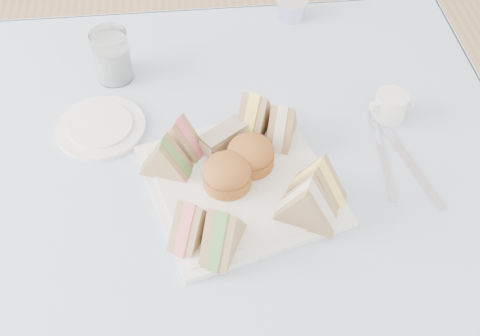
{
  "coord_description": "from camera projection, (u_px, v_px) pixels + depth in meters",
  "views": [
    {
      "loc": [
        -0.06,
        -0.66,
        1.54
      ],
      "look_at": [
        0.0,
        -0.02,
        0.8
      ],
      "focal_mm": 45.0,
      "sensor_mm": 36.0,
      "label": 1
    }
  ],
  "objects": [
    {
      "name": "sandwich_fl_b",
      "position": [
        223.0,
        229.0,
        0.9
      ],
      "size": [
        0.08,
        0.11,
        0.09
      ],
      "primitive_type": null,
      "rotation": [
        0.0,
        0.0,
        1.13
      ],
      "color": "#A0825C",
      "rests_on": "serving_plate"
    },
    {
      "name": "scone_left",
      "position": [
        227.0,
        173.0,
        0.99
      ],
      "size": [
        0.1,
        0.1,
        0.06
      ],
      "primitive_type": "cylinder",
      "rotation": [
        0.0,
        0.0,
        0.3
      ],
      "color": "brown",
      "rests_on": "serving_plate"
    },
    {
      "name": "creamer_jug",
      "position": [
        390.0,
        106.0,
        1.12
      ],
      "size": [
        0.07,
        0.07,
        0.05
      ],
      "primitive_type": "cylinder",
      "rotation": [
        0.0,
        0.0,
        0.27
      ],
      "color": "silver",
      "rests_on": "tablecloth"
    },
    {
      "name": "sandwich_fr_b",
      "position": [
        307.0,
        201.0,
        0.93
      ],
      "size": [
        0.11,
        0.09,
        0.09
      ],
      "primitive_type": null,
      "rotation": [
        0.0,
        0.0,
        -0.46
      ],
      "color": "#A0825C",
      "rests_on": "serving_plate"
    },
    {
      "name": "table",
      "position": [
        238.0,
        289.0,
        1.32
      ],
      "size": [
        0.9,
        0.9,
        0.74
      ],
      "primitive_type": "cube",
      "color": "brown",
      "rests_on": "floor"
    },
    {
      "name": "sandwich_bl_b",
      "position": [
        179.0,
        135.0,
        1.03
      ],
      "size": [
        0.1,
        0.08,
        0.08
      ],
      "primitive_type": null,
      "rotation": [
        0.0,
        0.0,
        2.63
      ],
      "color": "#A0825C",
      "rests_on": "serving_plate"
    },
    {
      "name": "sandwich_bl_a",
      "position": [
        165.0,
        156.0,
        1.0
      ],
      "size": [
        0.1,
        0.07,
        0.08
      ],
      "primitive_type": null,
      "rotation": [
        0.0,
        0.0,
        2.78
      ],
      "color": "#A0825C",
      "rests_on": "serving_plate"
    },
    {
      "name": "tablecloth",
      "position": [
        238.0,
        181.0,
        1.04
      ],
      "size": [
        1.02,
        1.02,
        0.01
      ],
      "primitive_type": "cube",
      "color": "#98A8C5",
      "rests_on": "table"
    },
    {
      "name": "scone_right",
      "position": [
        250.0,
        154.0,
        1.02
      ],
      "size": [
        0.11,
        0.11,
        0.05
      ],
      "primitive_type": "cylinder",
      "rotation": [
        0.0,
        0.0,
        0.59
      ],
      "color": "brown",
      "rests_on": "serving_plate"
    },
    {
      "name": "side_plate",
      "position": [
        101.0,
        127.0,
        1.11
      ],
      "size": [
        0.19,
        0.19,
        0.01
      ],
      "primitive_type": "cylinder",
      "rotation": [
        0.0,
        0.0,
        0.21
      ],
      "color": "silver",
      "rests_on": "tablecloth"
    },
    {
      "name": "sandwich_br_b",
      "position": [
        255.0,
        112.0,
        1.06
      ],
      "size": [
        0.09,
        0.11,
        0.09
      ],
      "primitive_type": null,
      "rotation": [
        0.0,
        0.0,
        -2.08
      ],
      "color": "#A0825C",
      "rests_on": "serving_plate"
    },
    {
      "name": "sandwich_br_a",
      "position": [
        282.0,
        122.0,
        1.05
      ],
      "size": [
        0.07,
        0.1,
        0.08
      ],
      "primitive_type": null,
      "rotation": [
        0.0,
        0.0,
        -1.93
      ],
      "color": "#A0825C",
      "rests_on": "serving_plate"
    },
    {
      "name": "water_glass",
      "position": [
        112.0,
        56.0,
        1.17
      ],
      "size": [
        0.08,
        0.08,
        0.11
      ],
      "primitive_type": "cylinder",
      "rotation": [
        0.0,
        0.0,
        0.06
      ],
      "color": "white",
      "rests_on": "tablecloth"
    },
    {
      "name": "knife",
      "position": [
        412.0,
        166.0,
        1.05
      ],
      "size": [
        0.06,
        0.2,
        0.0
      ],
      "primitive_type": "cube",
      "rotation": [
        0.0,
        0.0,
        0.23
      ],
      "color": "silver",
      "rests_on": "tablecloth"
    },
    {
      "name": "serving_plate",
      "position": [
        240.0,
        185.0,
        1.02
      ],
      "size": [
        0.36,
        0.36,
        0.01
      ],
      "primitive_type": "cube",
      "rotation": [
        0.0,
        0.0,
        0.28
      ],
      "color": "silver",
      "rests_on": "tablecloth"
    },
    {
      "name": "tea_strainer",
      "position": [
        292.0,
        9.0,
        1.33
      ],
      "size": [
        0.08,
        0.08,
        0.04
      ],
      "primitive_type": "cylinder",
      "rotation": [
        0.0,
        0.0,
        0.1
      ],
      "color": "silver",
      "rests_on": "tablecloth"
    },
    {
      "name": "pastry_slice",
      "position": [
        224.0,
        138.0,
        1.05
      ],
      "size": [
        0.09,
        0.08,
        0.04
      ],
      "primitive_type": "cube",
      "rotation": [
        0.0,
        0.0,
        0.63
      ],
      "color": "beige",
      "rests_on": "serving_plate"
    },
    {
      "name": "fork",
      "position": [
        383.0,
        160.0,
        1.06
      ],
      "size": [
        0.02,
        0.19,
        0.0
      ],
      "primitive_type": "cube",
      "rotation": [
        0.0,
        0.0,
        -0.07
      ],
      "color": "silver",
      "rests_on": "tablecloth"
    },
    {
      "name": "sandwich_fl_a",
      "position": [
        192.0,
        219.0,
        0.92
      ],
      "size": [
        0.09,
        0.1,
        0.08
      ],
      "primitive_type": null,
      "rotation": [
        0.0,
        0.0,
        1.0
      ],
      "color": "#A0825C",
      "rests_on": "serving_plate"
    },
    {
      "name": "sandwich_fr_a",
      "position": [
        318.0,
        178.0,
        0.97
      ],
      "size": [
        0.1,
        0.09,
        0.08
      ],
      "primitive_type": null,
      "rotation": [
        0.0,
        0.0,
        -0.58
      ],
      "color": "#A0825C",
      "rests_on": "serving_plate"
    }
  ]
}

